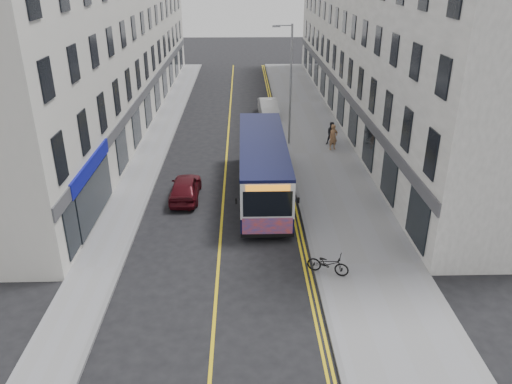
{
  "coord_description": "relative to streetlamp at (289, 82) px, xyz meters",
  "views": [
    {
      "loc": [
        1.08,
        -18.58,
        11.38
      ],
      "look_at": [
        1.67,
        2.77,
        1.6
      ],
      "focal_mm": 35.0,
      "sensor_mm": 36.0,
      "label": 1
    }
  ],
  "objects": [
    {
      "name": "pedestrian_far",
      "position": [
        2.96,
        -0.3,
        -3.48
      ],
      "size": [
        0.81,
        0.65,
        1.57
      ],
      "primitive_type": "imported",
      "rotation": [
        0.0,
        0.0,
        -0.07
      ],
      "color": "black",
      "rests_on": "pavement_east"
    },
    {
      "name": "streetlamp",
      "position": [
        0.0,
        0.0,
        0.0
      ],
      "size": [
        1.32,
        0.18,
        8.0
      ],
      "color": "gray",
      "rests_on": "ground"
    },
    {
      "name": "car_maroon",
      "position": [
        -6.17,
        -8.45,
        -3.74
      ],
      "size": [
        1.54,
        3.76,
        1.28
      ],
      "primitive_type": "imported",
      "rotation": [
        0.0,
        0.0,
        3.13
      ],
      "color": "#490C13",
      "rests_on": "ground"
    },
    {
      "name": "car_white",
      "position": [
        -0.97,
        7.3,
        -3.7
      ],
      "size": [
        1.71,
        4.2,
        1.36
      ],
      "primitive_type": "imported",
      "rotation": [
        0.0,
        0.0,
        0.07
      ],
      "color": "silver",
      "rests_on": "ground"
    },
    {
      "name": "kerb_east",
      "position": [
        -0.17,
        -2.0,
        -4.32
      ],
      "size": [
        0.18,
        64.0,
        0.13
      ],
      "primitive_type": "cube",
      "color": "slate",
      "rests_on": "ground"
    },
    {
      "name": "ground",
      "position": [
        -4.17,
        -14.0,
        -4.38
      ],
      "size": [
        140.0,
        140.0,
        0.0
      ],
      "primitive_type": "plane",
      "color": "black",
      "rests_on": "ground"
    },
    {
      "name": "terrace_west",
      "position": [
        -13.17,
        7.0,
        2.12
      ],
      "size": [
        6.0,
        46.0,
        13.0
      ],
      "primitive_type": "cube",
      "color": "beige",
      "rests_on": "ground"
    },
    {
      "name": "terrace_east",
      "position": [
        7.33,
        7.0,
        2.12
      ],
      "size": [
        6.0,
        46.0,
        13.0
      ],
      "primitive_type": "cube",
      "color": "white",
      "rests_on": "ground"
    },
    {
      "name": "pavement_west",
      "position": [
        -9.17,
        -2.0,
        -4.32
      ],
      "size": [
        2.0,
        64.0,
        0.12
      ],
      "primitive_type": "cube",
      "color": "gray",
      "rests_on": "ground"
    },
    {
      "name": "kerb_west",
      "position": [
        -8.17,
        -2.0,
        -4.32
      ],
      "size": [
        0.18,
        64.0,
        0.13
      ],
      "primitive_type": "cube",
      "color": "slate",
      "rests_on": "ground"
    },
    {
      "name": "pedestrian_near",
      "position": [
        2.89,
        -1.27,
        -3.41
      ],
      "size": [
        0.73,
        0.61,
        1.7
      ],
      "primitive_type": "imported",
      "rotation": [
        0.0,
        0.0,
        0.38
      ],
      "color": "#9C6D46",
      "rests_on": "pavement_east"
    },
    {
      "name": "city_bus",
      "position": [
        -2.05,
        -8.01,
        -2.71
      ],
      "size": [
        2.46,
        10.51,
        3.05
      ],
      "color": "black",
      "rests_on": "ground"
    },
    {
      "name": "road_dbl_yellow_inner",
      "position": [
        -0.62,
        -2.0,
        -4.38
      ],
      "size": [
        0.1,
        64.0,
        0.01
      ],
      "primitive_type": "cube",
      "color": "gold",
      "rests_on": "ground"
    },
    {
      "name": "road_centre_line",
      "position": [
        -4.17,
        -2.0,
        -4.38
      ],
      "size": [
        0.12,
        64.0,
        0.01
      ],
      "primitive_type": "cube",
      "color": "gold",
      "rests_on": "ground"
    },
    {
      "name": "bicycle",
      "position": [
        0.23,
        -15.87,
        -3.82
      ],
      "size": [
        1.79,
        1.18,
        0.89
      ],
      "primitive_type": "imported",
      "rotation": [
        0.0,
        0.0,
        1.19
      ],
      "color": "black",
      "rests_on": "pavement_east"
    },
    {
      "name": "road_dbl_yellow_outer",
      "position": [
        -0.42,
        -2.0,
        -4.38
      ],
      "size": [
        0.1,
        64.0,
        0.01
      ],
      "primitive_type": "cube",
      "color": "gold",
      "rests_on": "ground"
    },
    {
      "name": "pavement_east",
      "position": [
        2.08,
        -2.0,
        -4.32
      ],
      "size": [
        4.5,
        64.0,
        0.12
      ],
      "primitive_type": "cube",
      "color": "gray",
      "rests_on": "ground"
    }
  ]
}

